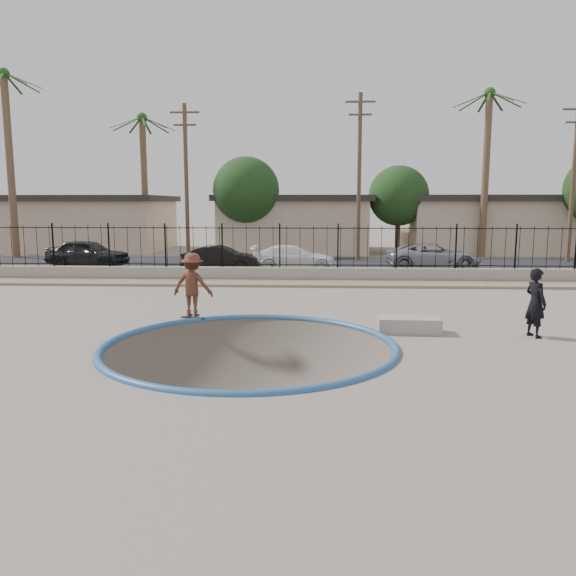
% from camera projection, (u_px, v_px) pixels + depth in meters
% --- Properties ---
extents(ground, '(120.00, 120.00, 2.20)m').
position_uv_depth(ground, '(282.00, 299.00, 26.24)').
color(ground, slate).
rests_on(ground, ground).
extents(bowl_pit, '(6.84, 6.84, 1.80)m').
position_uv_depth(bowl_pit, '(250.00, 347.00, 13.24)').
color(bowl_pit, '#534740').
rests_on(bowl_pit, ground).
extents(coping_ring, '(7.04, 7.04, 0.20)m').
position_uv_depth(coping_ring, '(250.00, 347.00, 13.24)').
color(coping_ring, '#2A588B').
rests_on(coping_ring, ground).
extents(rock_strip, '(42.00, 1.60, 0.11)m').
position_uv_depth(rock_strip, '(278.00, 283.00, 23.31)').
color(rock_strip, '#9D8767').
rests_on(rock_strip, ground).
extents(retaining_wall, '(42.00, 0.45, 0.60)m').
position_uv_depth(retaining_wall, '(280.00, 274.00, 24.36)').
color(retaining_wall, gray).
rests_on(retaining_wall, ground).
extents(fence, '(40.00, 0.04, 1.80)m').
position_uv_depth(fence, '(280.00, 247.00, 24.18)').
color(fence, black).
rests_on(fence, retaining_wall).
extents(street, '(90.00, 8.00, 0.04)m').
position_uv_depth(street, '(288.00, 264.00, 31.01)').
color(street, black).
rests_on(street, ground).
extents(house_west, '(11.60, 8.60, 3.90)m').
position_uv_depth(house_west, '(89.00, 222.00, 40.84)').
color(house_west, tan).
rests_on(house_west, ground).
extents(house_center, '(10.60, 8.60, 3.90)m').
position_uv_depth(house_center, '(294.00, 223.00, 40.11)').
color(house_center, tan).
rests_on(house_center, ground).
extents(house_east, '(12.60, 8.60, 3.90)m').
position_uv_depth(house_east, '(493.00, 223.00, 39.42)').
color(house_east, tan).
rests_on(house_east, ground).
extents(palm_left, '(2.30, 2.30, 11.30)m').
position_uv_depth(palm_left, '(7.00, 126.00, 33.62)').
color(palm_left, brown).
rests_on(palm_left, ground).
extents(palm_mid, '(2.30, 2.30, 9.30)m').
position_uv_depth(palm_mid, '(143.00, 153.00, 37.42)').
color(palm_mid, brown).
rests_on(palm_mid, ground).
extents(palm_right, '(2.30, 2.30, 10.30)m').
position_uv_depth(palm_right, '(487.00, 138.00, 34.28)').
color(palm_right, brown).
rests_on(palm_right, ground).
extents(utility_pole_left, '(1.70, 0.24, 9.00)m').
position_uv_depth(utility_pole_left, '(186.00, 180.00, 32.58)').
color(utility_pole_left, '#473323').
rests_on(utility_pole_left, ground).
extents(utility_pole_mid, '(1.70, 0.24, 9.50)m').
position_uv_depth(utility_pole_mid, '(359.00, 175.00, 32.06)').
color(utility_pole_mid, '#473323').
rests_on(utility_pole_mid, ground).
extents(utility_pole_right, '(1.70, 0.24, 9.00)m').
position_uv_depth(utility_pole_right, '(573.00, 179.00, 31.51)').
color(utility_pole_right, '#473323').
rests_on(utility_pole_right, ground).
extents(street_tree_left, '(4.32, 4.32, 6.36)m').
position_uv_depth(street_tree_left, '(246.00, 190.00, 36.46)').
color(street_tree_left, '#473323').
rests_on(street_tree_left, ground).
extents(street_tree_mid, '(3.96, 3.96, 5.83)m').
position_uv_depth(street_tree_mid, '(399.00, 196.00, 37.02)').
color(street_tree_mid, '#473323').
rests_on(street_tree_mid, ground).
extents(skater, '(1.29, 0.89, 1.84)m').
position_uv_depth(skater, '(193.00, 288.00, 16.19)').
color(skater, brown).
rests_on(skater, ground).
extents(skateboard, '(0.79, 0.38, 0.07)m').
position_uv_depth(skateboard, '(193.00, 318.00, 16.32)').
color(skateboard, black).
rests_on(skateboard, ground).
extents(videographer, '(0.63, 0.75, 1.75)m').
position_uv_depth(videographer, '(536.00, 303.00, 14.08)').
color(videographer, black).
rests_on(videographer, ground).
extents(concrete_ledge, '(1.63, 0.76, 0.40)m').
position_uv_depth(concrete_ledge, '(409.00, 325.00, 14.65)').
color(concrete_ledge, gray).
rests_on(concrete_ledge, ground).
extents(car_a, '(4.41, 2.14, 1.45)m').
position_uv_depth(car_a, '(88.00, 253.00, 29.44)').
color(car_a, black).
rests_on(car_a, street).
extents(car_b, '(3.83, 1.46, 1.25)m').
position_uv_depth(car_b, '(221.00, 258.00, 27.66)').
color(car_b, black).
rests_on(car_b, street).
extents(car_c, '(4.34, 1.90, 1.24)m').
position_uv_depth(car_c, '(294.00, 258.00, 28.09)').
color(car_c, white).
rests_on(car_c, street).
extents(car_d, '(4.77, 2.27, 1.31)m').
position_uv_depth(car_d, '(433.00, 256.00, 28.57)').
color(car_d, '#95979D').
rests_on(car_d, street).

